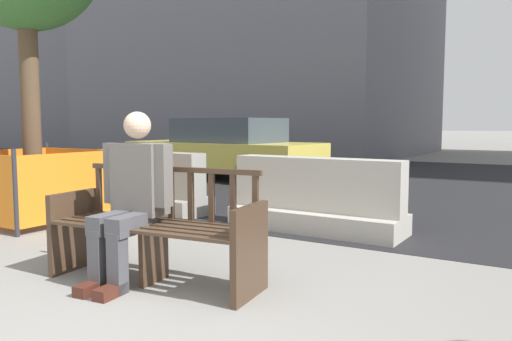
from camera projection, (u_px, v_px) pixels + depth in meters
The scene contains 8 objects.
ground_plane at pixel (98, 332), 2.93m from camera, with size 200.00×200.00×0.00m, color gray.
street_asphalt at pixel (431, 183), 10.31m from camera, with size 120.00×12.00×0.01m, color black.
street_bench at pixel (156, 231), 3.84m from camera, with size 1.74×0.71×0.88m.
seated_person at pixel (132, 193), 3.83m from camera, with size 0.59×0.75×1.31m.
jersey_barrier_centre at pixel (316, 201), 5.69m from camera, with size 2.01×0.70×0.84m.
jersey_barrier_left at pixel (143, 187), 6.99m from camera, with size 2.01×0.71×0.84m.
construction_fence at pixel (34, 183), 6.32m from camera, with size 1.45×1.45×0.96m.
car_taxi_near at pixel (225, 148), 11.20m from camera, with size 4.57×2.08×1.35m.
Camera 1 is at (2.27, -1.93, 1.22)m, focal length 35.00 mm.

